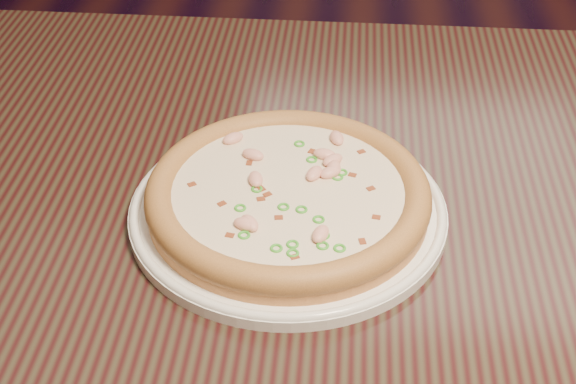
{
  "coord_description": "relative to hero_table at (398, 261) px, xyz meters",
  "views": [
    {
      "loc": [
        -0.41,
        -1.02,
        1.26
      ],
      "look_at": [
        -0.46,
        -0.39,
        0.78
      ],
      "focal_mm": 50.0,
      "sensor_mm": 36.0,
      "label": 1
    }
  ],
  "objects": [
    {
      "name": "pizza",
      "position": [
        -0.12,
        -0.05,
        0.13
      ],
      "size": [
        0.28,
        0.28,
        0.03
      ],
      "color": "#BD8149",
      "rests_on": "plate"
    },
    {
      "name": "plate",
      "position": [
        -0.12,
        -0.05,
        0.11
      ],
      "size": [
        0.32,
        0.32,
        0.02
      ],
      "color": "white",
      "rests_on": "hero_table"
    },
    {
      "name": "hero_table",
      "position": [
        0.0,
        0.0,
        0.0
      ],
      "size": [
        1.2,
        0.8,
        0.75
      ],
      "color": "black",
      "rests_on": "ground"
    }
  ]
}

